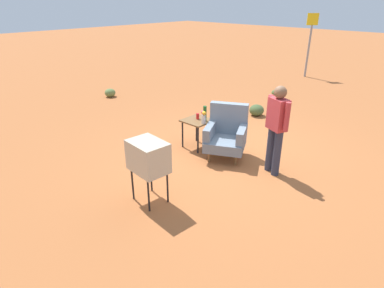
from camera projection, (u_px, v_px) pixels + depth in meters
name	position (u px, v px, depth m)	size (l,w,h in m)	color
ground_plane	(229.00, 154.00, 6.76)	(60.00, 60.00, 0.00)	#AD6033
armchair	(226.00, 133.00, 6.50)	(1.03, 1.04, 1.06)	brown
side_table	(197.00, 124.00, 6.88)	(0.56, 0.56, 0.62)	black
tv_on_stand	(148.00, 157.00, 4.90)	(0.64, 0.49, 1.03)	black
person_standing	(277.00, 125.00, 5.69)	(0.53, 0.35, 1.64)	#2D3347
road_sign	(310.00, 42.00, 12.82)	(0.33, 0.33, 2.44)	gray
bottle_wine_green	(205.00, 113.00, 6.73)	(0.07, 0.07, 0.32)	#1E5623
soda_can_blue	(212.00, 117.00, 6.84)	(0.07, 0.07, 0.12)	blue
soda_can_red	(198.00, 116.00, 6.87)	(0.07, 0.07, 0.12)	red
flower_vase	(204.00, 117.00, 6.59)	(0.15, 0.10, 0.27)	silver
shrub_near	(110.00, 93.00, 10.61)	(0.35, 0.35, 0.27)	olive
shrub_mid	(276.00, 93.00, 10.70)	(0.28, 0.28, 0.21)	#516B38
shrub_far	(257.00, 110.00, 8.91)	(0.40, 0.40, 0.31)	#475B33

